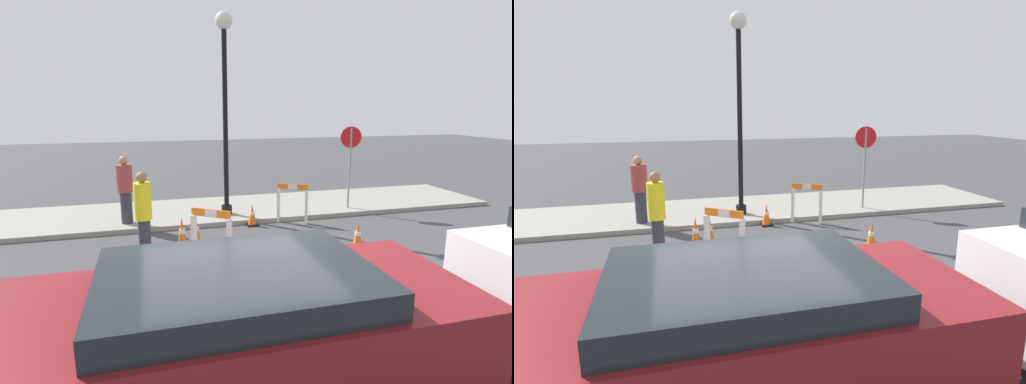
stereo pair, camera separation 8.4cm
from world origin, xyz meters
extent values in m
plane|color=#424244|center=(0.00, 0.00, 0.00)|extent=(60.00, 60.00, 0.00)
cube|color=gray|center=(0.00, 5.93, 0.06)|extent=(18.00, 2.86, 0.12)
cylinder|color=black|center=(0.93, 5.26, 0.24)|extent=(0.29, 0.29, 0.24)
cylinder|color=black|center=(0.93, 5.26, 2.53)|extent=(0.13, 0.13, 4.82)
sphere|color=silver|center=(0.93, 5.26, 5.11)|extent=(0.44, 0.44, 0.44)
cylinder|color=gray|center=(4.47, 5.00, 1.28)|extent=(0.06, 0.06, 2.31)
cylinder|color=red|center=(4.47, 5.00, 2.16)|extent=(0.59, 0.14, 0.60)
cube|color=white|center=(2.82, 4.16, 0.45)|extent=(0.12, 0.14, 0.90)
cube|color=white|center=(2.18, 4.54, 0.45)|extent=(0.12, 0.14, 0.90)
cube|color=orange|center=(2.50, 4.35, 0.97)|extent=(0.70, 0.43, 0.15)
cube|color=white|center=(2.50, 4.35, 0.97)|extent=(0.22, 0.15, 0.14)
cube|color=white|center=(-0.31, 2.24, 0.49)|extent=(0.13, 0.14, 0.99)
cube|color=white|center=(0.30, 1.79, 0.49)|extent=(0.13, 0.14, 0.99)
cube|color=orange|center=(-0.01, 2.01, 1.06)|extent=(0.67, 0.50, 0.15)
cube|color=white|center=(-0.01, 2.01, 1.06)|extent=(0.22, 0.17, 0.14)
cube|color=black|center=(1.43, 4.40, 0.02)|extent=(0.30, 0.30, 0.04)
cone|color=orange|center=(1.43, 4.40, 0.29)|extent=(0.23, 0.22, 0.51)
cylinder|color=white|center=(1.43, 4.40, 0.32)|extent=(0.13, 0.13, 0.07)
cube|color=black|center=(-0.47, 3.07, 0.02)|extent=(0.30, 0.30, 0.04)
cone|color=orange|center=(-0.47, 3.07, 0.38)|extent=(0.23, 0.22, 0.69)
cylinder|color=white|center=(-0.47, 3.07, 0.42)|extent=(0.13, 0.13, 0.10)
cube|color=black|center=(0.21, 1.29, 0.02)|extent=(0.30, 0.30, 0.04)
cone|color=orange|center=(0.21, 1.29, 0.30)|extent=(0.22, 0.23, 0.52)
cylinder|color=white|center=(0.21, 1.29, 0.32)|extent=(0.13, 0.13, 0.07)
cube|color=black|center=(3.16, 2.10, 0.02)|extent=(0.30, 0.30, 0.04)
cone|color=orange|center=(3.16, 2.10, 0.33)|extent=(0.22, 0.22, 0.58)
cylinder|color=white|center=(3.16, 2.10, 0.36)|extent=(0.13, 0.13, 0.08)
cube|color=black|center=(-0.16, 3.23, 0.02)|extent=(0.30, 0.30, 0.04)
cone|color=orange|center=(-0.16, 3.23, 0.37)|extent=(0.22, 0.22, 0.65)
cylinder|color=white|center=(-0.16, 3.23, 0.40)|extent=(0.13, 0.13, 0.09)
cylinder|color=#33333D|center=(-1.23, 2.61, 0.44)|extent=(0.29, 0.29, 0.87)
cylinder|color=yellow|center=(-1.23, 2.61, 1.23)|extent=(0.41, 0.41, 0.73)
sphere|color=#8E6647|center=(-1.23, 2.61, 1.70)|extent=(0.26, 0.26, 0.21)
cylinder|color=#33333D|center=(-1.68, 5.07, 0.52)|extent=(0.31, 0.31, 0.81)
cylinder|color=#A33D3D|center=(-1.68, 5.07, 1.27)|extent=(0.43, 0.43, 0.68)
sphere|color=tan|center=(-1.68, 5.07, 1.72)|extent=(0.24, 0.24, 0.22)
cube|color=maroon|center=(-0.39, -1.95, 0.85)|extent=(4.40, 1.84, 1.10)
cube|color=#1E2328|center=(-0.39, -1.95, 1.40)|extent=(2.42, 1.69, 0.50)
cylinder|color=black|center=(0.98, -1.04, 0.30)|extent=(0.60, 0.18, 0.60)
cylinder|color=black|center=(-1.75, -1.04, 0.30)|extent=(0.60, 0.18, 0.60)
cylinder|color=black|center=(3.31, -1.12, 0.30)|extent=(0.60, 0.18, 0.60)
camera|label=1|loc=(-1.09, -5.19, 3.06)|focal=28.00mm
camera|label=2|loc=(-1.01, -5.21, 3.06)|focal=28.00mm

